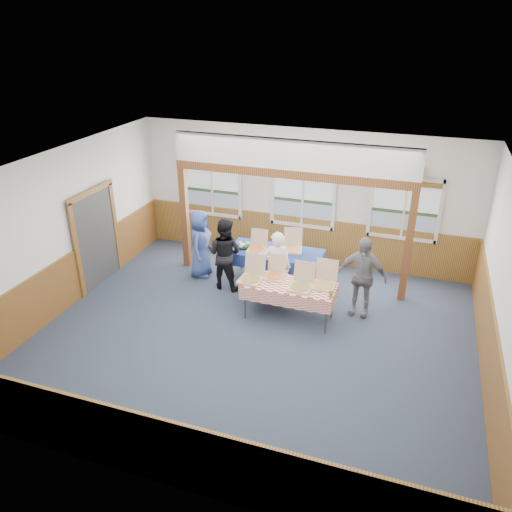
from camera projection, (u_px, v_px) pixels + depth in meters
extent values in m
plane|color=#2C3247|center=(255.00, 335.00, 9.37)|extent=(8.00, 8.00, 0.00)
plane|color=white|center=(254.00, 170.00, 7.98)|extent=(8.00, 8.00, 0.00)
plane|color=silver|center=(303.00, 197.00, 11.66)|extent=(8.00, 0.00, 8.00)
plane|color=silver|center=(155.00, 386.00, 5.70)|extent=(8.00, 0.00, 8.00)
plane|color=silver|center=(63.00, 230.00, 9.85)|extent=(0.00, 8.00, 8.00)
plane|color=silver|center=(505.00, 297.00, 7.51)|extent=(0.00, 8.00, 8.00)
cube|color=brown|center=(301.00, 238.00, 12.10)|extent=(7.98, 0.05, 1.10)
cube|color=brown|center=(163.00, 452.00, 6.17)|extent=(7.98, 0.05, 1.10)
cube|color=brown|center=(73.00, 277.00, 10.30)|extent=(0.05, 6.98, 1.10)
cube|color=brown|center=(489.00, 353.00, 7.98)|extent=(0.05, 6.98, 1.10)
cube|color=#363636|center=(96.00, 239.00, 10.84)|extent=(0.06, 1.30, 2.10)
cube|color=silver|center=(213.00, 214.00, 12.58)|extent=(1.52, 0.05, 0.08)
cube|color=silver|center=(211.00, 160.00, 11.98)|extent=(1.52, 0.05, 0.08)
cube|color=silver|center=(185.00, 185.00, 12.50)|extent=(0.08, 0.05, 1.46)
cube|color=silver|center=(240.00, 191.00, 12.07)|extent=(0.08, 0.05, 1.46)
cube|color=silver|center=(212.00, 188.00, 12.28)|extent=(0.05, 0.05, 1.30)
cube|color=gray|center=(213.00, 202.00, 12.49)|extent=(1.40, 0.02, 0.52)
cube|color=#223E1F|center=(213.00, 191.00, 12.36)|extent=(1.40, 0.02, 0.08)
cube|color=#B1B8BE|center=(212.00, 176.00, 12.19)|extent=(1.40, 0.02, 0.70)
cube|color=brown|center=(211.00, 165.00, 12.01)|extent=(1.40, 0.07, 0.10)
cube|color=silver|center=(301.00, 225.00, 11.91)|extent=(1.52, 0.05, 0.08)
cube|color=silver|center=(304.00, 169.00, 11.31)|extent=(1.52, 0.05, 0.08)
cube|color=silver|center=(272.00, 194.00, 11.83)|extent=(0.08, 0.05, 1.46)
cube|color=silver|center=(334.00, 201.00, 11.40)|extent=(0.08, 0.05, 1.46)
cube|color=silver|center=(303.00, 198.00, 11.61)|extent=(0.05, 0.05, 1.30)
cube|color=gray|center=(302.00, 213.00, 11.81)|extent=(1.40, 0.02, 0.52)
cube|color=#223E1F|center=(303.00, 201.00, 11.68)|extent=(1.40, 0.02, 0.08)
cube|color=#B1B8BE|center=(304.00, 185.00, 11.52)|extent=(1.40, 0.02, 0.70)
cube|color=brown|center=(303.00, 173.00, 11.34)|extent=(1.40, 0.07, 0.10)
cube|color=silver|center=(401.00, 238.00, 11.24)|extent=(1.52, 0.05, 0.08)
cube|color=silver|center=(409.00, 179.00, 10.64)|extent=(1.52, 0.05, 0.08)
cube|color=silver|center=(370.00, 205.00, 11.16)|extent=(0.08, 0.05, 1.46)
cube|color=silver|center=(440.00, 213.00, 10.72)|extent=(0.08, 0.05, 1.46)
cube|color=silver|center=(405.00, 209.00, 10.94)|extent=(0.05, 0.05, 1.30)
cube|color=gray|center=(402.00, 225.00, 11.14)|extent=(1.40, 0.02, 0.52)
cube|color=#223E1F|center=(404.00, 212.00, 11.01)|extent=(1.40, 0.02, 0.08)
cube|color=#B1B8BE|center=(406.00, 195.00, 10.84)|extent=(1.40, 0.02, 0.70)
cube|color=brown|center=(408.00, 183.00, 10.67)|extent=(1.40, 0.07, 0.10)
cube|color=#542B12|center=(185.00, 218.00, 11.54)|extent=(0.15, 0.15, 2.40)
cube|color=#542B12|center=(408.00, 247.00, 10.08)|extent=(0.15, 0.15, 2.40)
cube|color=#542B12|center=(291.00, 174.00, 10.25)|extent=(5.15, 0.18, 0.18)
cylinder|color=#363636|center=(230.00, 268.00, 11.10)|extent=(0.04, 0.04, 0.73)
cylinder|color=#363636|center=(241.00, 254.00, 11.71)|extent=(0.04, 0.04, 0.73)
cylinder|color=#363636|center=(313.00, 281.00, 10.55)|extent=(0.04, 0.04, 0.73)
cylinder|color=#363636|center=(320.00, 266.00, 11.16)|extent=(0.04, 0.04, 0.73)
cube|color=#363636|center=(276.00, 252.00, 10.97)|extent=(2.01, 0.85, 0.03)
cube|color=navy|center=(276.00, 251.00, 10.96)|extent=(2.07, 0.91, 0.01)
cube|color=navy|center=(269.00, 266.00, 10.64)|extent=(2.06, 0.03, 0.28)
cube|color=navy|center=(281.00, 249.00, 11.41)|extent=(2.06, 0.03, 0.28)
cylinder|color=#363636|center=(245.00, 302.00, 9.76)|extent=(0.04, 0.04, 0.73)
cylinder|color=#363636|center=(255.00, 288.00, 10.27)|extent=(0.04, 0.04, 0.73)
cylinder|color=#363636|center=(326.00, 317.00, 9.29)|extent=(0.04, 0.04, 0.73)
cylinder|color=#363636|center=(332.00, 301.00, 9.80)|extent=(0.04, 0.04, 0.73)
cube|color=#363636|center=(289.00, 285.00, 9.62)|extent=(1.74, 0.75, 0.03)
cube|color=#B61F12|center=(289.00, 284.00, 9.61)|extent=(1.81, 0.81, 0.01)
cube|color=#B61F12|center=(284.00, 301.00, 9.34)|extent=(1.79, 0.04, 0.28)
cube|color=#B61F12|center=(294.00, 282.00, 10.00)|extent=(1.79, 0.04, 0.28)
cube|color=tan|center=(256.00, 250.00, 10.94)|extent=(0.40, 0.40, 0.04)
cylinder|color=orange|center=(256.00, 249.00, 10.93)|extent=(0.35, 0.35, 0.01)
cube|color=tan|center=(259.00, 237.00, 11.05)|extent=(0.39, 0.10, 0.38)
cube|color=tan|center=(292.00, 250.00, 10.95)|extent=(0.49, 0.49, 0.05)
cylinder|color=#E2C369|center=(293.00, 249.00, 10.94)|extent=(0.43, 0.43, 0.01)
cube|color=tan|center=(293.00, 236.00, 11.08)|extent=(0.42, 0.19, 0.40)
cube|color=tan|center=(250.00, 280.00, 9.70)|extent=(0.45, 0.45, 0.05)
cylinder|color=#D48D42|center=(250.00, 279.00, 9.68)|extent=(0.40, 0.40, 0.01)
cube|color=tan|center=(255.00, 264.00, 9.81)|extent=(0.43, 0.13, 0.42)
cube|color=tan|center=(274.00, 277.00, 9.83)|extent=(0.38, 0.38, 0.04)
cylinder|color=orange|center=(274.00, 276.00, 9.82)|extent=(0.33, 0.33, 0.01)
cube|color=tan|center=(277.00, 263.00, 9.93)|extent=(0.37, 0.10, 0.36)
cube|color=tan|center=(300.00, 288.00, 9.42)|extent=(0.43, 0.43, 0.05)
cylinder|color=#D48D42|center=(300.00, 287.00, 9.41)|extent=(0.38, 0.38, 0.01)
cube|color=tan|center=(305.00, 272.00, 9.53)|extent=(0.42, 0.12, 0.41)
cube|color=tan|center=(324.00, 286.00, 9.49)|extent=(0.42, 0.42, 0.05)
cylinder|color=#E2C369|center=(324.00, 285.00, 9.48)|extent=(0.37, 0.37, 0.01)
cube|color=tan|center=(327.00, 269.00, 9.61)|extent=(0.42, 0.10, 0.41)
cylinder|color=black|center=(244.00, 246.00, 11.17)|extent=(0.40, 0.40, 0.03)
cylinder|color=white|center=(244.00, 245.00, 11.16)|extent=(0.09, 0.09, 0.04)
sphere|color=#2D7732|center=(248.00, 245.00, 11.13)|extent=(0.09, 0.09, 0.09)
sphere|color=silver|center=(248.00, 243.00, 11.21)|extent=(0.09, 0.09, 0.09)
sphere|color=#2D7732|center=(244.00, 243.00, 11.26)|extent=(0.09, 0.09, 0.09)
sphere|color=silver|center=(240.00, 243.00, 11.23)|extent=(0.09, 0.09, 0.09)
sphere|color=#2D7732|center=(239.00, 245.00, 11.15)|extent=(0.09, 0.09, 0.09)
sphere|color=silver|center=(241.00, 246.00, 11.08)|extent=(0.09, 0.09, 0.09)
sphere|color=#2D7732|center=(245.00, 246.00, 11.07)|extent=(0.09, 0.09, 0.09)
cylinder|color=#A1741A|center=(331.00, 294.00, 9.11)|extent=(0.07, 0.07, 0.15)
imported|color=white|center=(277.00, 268.00, 10.15)|extent=(0.65, 0.50, 1.59)
imported|color=black|center=(225.00, 254.00, 10.73)|extent=(0.83, 0.68, 1.61)
imported|color=#394E8F|center=(200.00, 244.00, 11.26)|extent=(0.56, 0.81, 1.57)
imported|color=slate|center=(362.00, 276.00, 9.74)|extent=(1.01, 0.51, 1.67)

